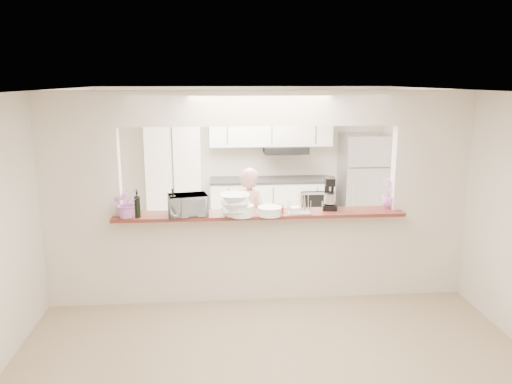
{
  "coord_description": "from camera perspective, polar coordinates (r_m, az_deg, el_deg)",
  "views": [
    {
      "loc": [
        -0.52,
        -5.69,
        2.62
      ],
      "look_at": [
        -0.02,
        0.3,
        1.26
      ],
      "focal_mm": 35.0,
      "sensor_mm": 36.0,
      "label": 1
    }
  ],
  "objects": [
    {
      "name": "refrigerator",
      "position": [
        8.91,
        12.06,
        1.02
      ],
      "size": [
        0.75,
        0.7,
        1.7
      ],
      "primitive_type": "cube",
      "color": "#A0A0A4",
      "rests_on": "floor"
    },
    {
      "name": "serving_bowls",
      "position": [
        5.7,
        -2.43,
        -1.51
      ],
      "size": [
        0.36,
        0.36,
        0.25
      ],
      "primitive_type": "imported",
      "rotation": [
        0.0,
        0.0,
        -0.06
      ],
      "color": "white",
      "rests_on": "bar_counter"
    },
    {
      "name": "flower_left",
      "position": [
        5.79,
        -14.56,
        -1.2
      ],
      "size": [
        0.38,
        0.36,
        0.35
      ],
      "primitive_type": "imported",
      "rotation": [
        0.0,
        0.0,
        0.34
      ],
      "color": "#E076D5",
      "rests_on": "bar_counter"
    },
    {
      "name": "plate_stack_a",
      "position": [
        5.7,
        -1.68,
        -2.13
      ],
      "size": [
        0.28,
        0.28,
        0.13
      ],
      "color": "white",
      "rests_on": "bar_counter"
    },
    {
      "name": "kitchen_cabinets",
      "position": [
        8.58,
        -2.49,
        1.7
      ],
      "size": [
        3.15,
        0.62,
        2.25
      ],
      "color": "white",
      "rests_on": "floor"
    },
    {
      "name": "red_bowl",
      "position": [
        5.9,
        2.37,
        -1.89
      ],
      "size": [
        0.16,
        0.16,
        0.08
      ],
      "primitive_type": "cylinder",
      "color": "maroon",
      "rests_on": "bar_counter"
    },
    {
      "name": "wine_bottle_a",
      "position": [
        5.78,
        -13.4,
        -1.61
      ],
      "size": [
        0.07,
        0.07,
        0.33
      ],
      "color": "black",
      "rests_on": "bar_counter"
    },
    {
      "name": "tile_overlay",
      "position": [
        7.72,
        -0.66,
        -7.04
      ],
      "size": [
        5.0,
        2.9,
        0.01
      ],
      "primitive_type": "cube",
      "color": "beige",
      "rests_on": "floor"
    },
    {
      "name": "floor",
      "position": [
        6.29,
        0.4,
        -11.85
      ],
      "size": [
        6.0,
        6.0,
        0.0
      ],
      "primitive_type": "plane",
      "color": "tan",
      "rests_on": "ground"
    },
    {
      "name": "stand_mixer",
      "position": [
        6.07,
        8.39,
        -0.28
      ],
      "size": [
        0.2,
        0.29,
        0.39
      ],
      "color": "black",
      "rests_on": "bar_counter"
    },
    {
      "name": "bar_counter",
      "position": [
        6.07,
        0.41,
        -6.92
      ],
      "size": [
        3.4,
        0.38,
        1.09
      ],
      "color": "silver",
      "rests_on": "floor"
    },
    {
      "name": "partition",
      "position": [
        5.83,
        0.42,
        1.51
      ],
      "size": [
        5.0,
        0.15,
        2.5
      ],
      "color": "silver",
      "rests_on": "floor"
    },
    {
      "name": "flower_right",
      "position": [
        6.27,
        15.09,
        -0.11
      ],
      "size": [
        0.24,
        0.24,
        0.36
      ],
      "primitive_type": "imported",
      "rotation": [
        0.0,
        0.0,
        0.24
      ],
      "color": "#A662B7",
      "rests_on": "bar_counter"
    },
    {
      "name": "wine_bottle_b",
      "position": [
        5.74,
        -9.45,
        -1.56
      ],
      "size": [
        0.06,
        0.06,
        0.32
      ],
      "color": "black",
      "rests_on": "bar_counter"
    },
    {
      "name": "utensil_caddy",
      "position": [
        5.81,
        4.98,
        -1.51
      ],
      "size": [
        0.27,
        0.16,
        0.25
      ],
      "color": "silver",
      "rests_on": "bar_counter"
    },
    {
      "name": "toaster_oven",
      "position": [
        5.78,
        -7.8,
        -1.48
      ],
      "size": [
        0.48,
        0.37,
        0.24
      ],
      "primitive_type": "imported",
      "rotation": [
        0.0,
        0.0,
        0.2
      ],
      "color": "#B1B1B6",
      "rests_on": "bar_counter"
    },
    {
      "name": "plate_stack_b",
      "position": [
        5.73,
        1.58,
        -2.2
      ],
      "size": [
        0.28,
        0.28,
        0.1
      ],
      "color": "white",
      "rests_on": "bar_counter"
    },
    {
      "name": "person",
      "position": [
        6.78,
        -0.68,
        -3.39
      ],
      "size": [
        0.64,
        0.61,
        1.47
      ],
      "primitive_type": "imported",
      "rotation": [
        0.0,
        0.0,
        2.45
      ],
      "color": "tan",
      "rests_on": "floor"
    },
    {
      "name": "tan_bowl",
      "position": [
        6.0,
        1.44,
        -1.7
      ],
      "size": [
        0.14,
        0.14,
        0.06
      ],
      "primitive_type": "cylinder",
      "color": "tan",
      "rests_on": "bar_counter"
    }
  ]
}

